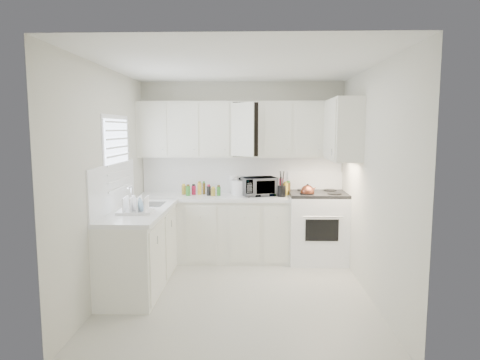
{
  "coord_description": "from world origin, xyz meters",
  "views": [
    {
      "loc": [
        0.16,
        -4.7,
        1.91
      ],
      "look_at": [
        0.0,
        0.7,
        1.25
      ],
      "focal_mm": 31.42,
      "sensor_mm": 36.0,
      "label": 1
    }
  ],
  "objects_px": {
    "dish_rack": "(135,204)",
    "tea_kettle": "(307,191)",
    "stove": "(318,217)",
    "rice_cooker": "(240,186)",
    "microwave": "(259,184)",
    "utensil_crock": "(282,184)"
  },
  "relations": [
    {
      "from": "utensil_crock",
      "to": "microwave",
      "type": "bearing_deg",
      "value": 162.62
    },
    {
      "from": "rice_cooker",
      "to": "dish_rack",
      "type": "xyz_separation_m",
      "value": [
        -1.15,
        -1.4,
        -0.02
      ]
    },
    {
      "from": "tea_kettle",
      "to": "microwave",
      "type": "bearing_deg",
      "value": 143.34
    },
    {
      "from": "stove",
      "to": "microwave",
      "type": "relative_size",
      "value": 2.69
    },
    {
      "from": "tea_kettle",
      "to": "dish_rack",
      "type": "height_order",
      "value": "dish_rack"
    },
    {
      "from": "stove",
      "to": "tea_kettle",
      "type": "height_order",
      "value": "stove"
    },
    {
      "from": "dish_rack",
      "to": "tea_kettle",
      "type": "bearing_deg",
      "value": 24.3
    },
    {
      "from": "utensil_crock",
      "to": "dish_rack",
      "type": "xyz_separation_m",
      "value": [
        -1.76,
        -1.22,
        -0.08
      ]
    },
    {
      "from": "utensil_crock",
      "to": "dish_rack",
      "type": "relative_size",
      "value": 0.96
    },
    {
      "from": "tea_kettle",
      "to": "rice_cooker",
      "type": "bearing_deg",
      "value": 143.61
    },
    {
      "from": "tea_kettle",
      "to": "microwave",
      "type": "distance_m",
      "value": 0.71
    },
    {
      "from": "microwave",
      "to": "utensil_crock",
      "type": "bearing_deg",
      "value": -35.51
    },
    {
      "from": "microwave",
      "to": "utensil_crock",
      "type": "relative_size",
      "value": 1.27
    },
    {
      "from": "microwave",
      "to": "utensil_crock",
      "type": "height_order",
      "value": "utensil_crock"
    },
    {
      "from": "rice_cooker",
      "to": "dish_rack",
      "type": "bearing_deg",
      "value": -133.91
    },
    {
      "from": "rice_cooker",
      "to": "dish_rack",
      "type": "distance_m",
      "value": 1.81
    },
    {
      "from": "utensil_crock",
      "to": "tea_kettle",
      "type": "bearing_deg",
      "value": -16.25
    },
    {
      "from": "rice_cooker",
      "to": "stove",
      "type": "bearing_deg",
      "value": -10.64
    },
    {
      "from": "tea_kettle",
      "to": "utensil_crock",
      "type": "xyz_separation_m",
      "value": [
        -0.35,
        0.1,
        0.09
      ]
    },
    {
      "from": "microwave",
      "to": "rice_cooker",
      "type": "height_order",
      "value": "microwave"
    },
    {
      "from": "stove",
      "to": "tea_kettle",
      "type": "relative_size",
      "value": 5.37
    },
    {
      "from": "microwave",
      "to": "rice_cooker",
      "type": "distance_m",
      "value": 0.3
    }
  ]
}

